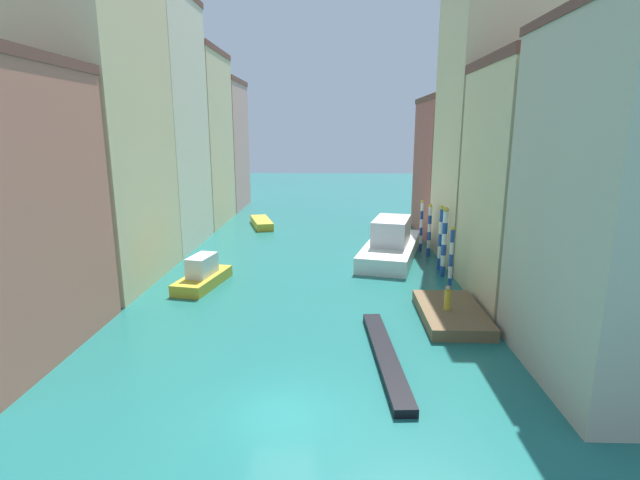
{
  "coord_description": "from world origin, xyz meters",
  "views": [
    {
      "loc": [
        1.95,
        -15.74,
        10.27
      ],
      "look_at": [
        0.72,
        22.28,
        1.5
      ],
      "focal_mm": 26.82,
      "sensor_mm": 36.0,
      "label": 1
    }
  ],
  "objects_px": {
    "vaporetto_white": "(391,244)",
    "motorboat_1": "(262,223)",
    "motorboat_0": "(203,275)",
    "mooring_pole_1": "(444,241)",
    "waterfront_dock": "(451,314)",
    "mooring_pole_0": "(451,258)",
    "person_on_dock": "(447,298)",
    "mooring_pole_3": "(429,230)",
    "mooring_pole_4": "(421,225)",
    "gondola_black": "(385,356)",
    "mooring_pole_2": "(440,237)"
  },
  "relations": [
    {
      "from": "gondola_black",
      "to": "motorboat_1",
      "type": "bearing_deg",
      "value": 108.61
    },
    {
      "from": "mooring_pole_0",
      "to": "motorboat_1",
      "type": "xyz_separation_m",
      "value": [
        -15.59,
        20.79,
        -1.78
      ]
    },
    {
      "from": "mooring_pole_4",
      "to": "mooring_pole_1",
      "type": "bearing_deg",
      "value": -87.22
    },
    {
      "from": "person_on_dock",
      "to": "mooring_pole_3",
      "type": "xyz_separation_m",
      "value": [
        1.59,
        13.88,
        0.99
      ]
    },
    {
      "from": "vaporetto_white",
      "to": "motorboat_1",
      "type": "bearing_deg",
      "value": 135.16
    },
    {
      "from": "mooring_pole_3",
      "to": "waterfront_dock",
      "type": "bearing_deg",
      "value": -95.37
    },
    {
      "from": "vaporetto_white",
      "to": "motorboat_1",
      "type": "relative_size",
      "value": 1.96
    },
    {
      "from": "motorboat_1",
      "to": "waterfront_dock",
      "type": "bearing_deg",
      "value": -60.67
    },
    {
      "from": "person_on_dock",
      "to": "mooring_pole_0",
      "type": "relative_size",
      "value": 0.32
    },
    {
      "from": "mooring_pole_0",
      "to": "motorboat_1",
      "type": "height_order",
      "value": "mooring_pole_0"
    },
    {
      "from": "mooring_pole_1",
      "to": "mooring_pole_0",
      "type": "bearing_deg",
      "value": -93.45
    },
    {
      "from": "waterfront_dock",
      "to": "vaporetto_white",
      "type": "distance_m",
      "value": 13.45
    },
    {
      "from": "vaporetto_white",
      "to": "motorboat_1",
      "type": "distance_m",
      "value": 17.85
    },
    {
      "from": "mooring_pole_2",
      "to": "gondola_black",
      "type": "distance_m",
      "value": 15.76
    },
    {
      "from": "mooring_pole_2",
      "to": "motorboat_0",
      "type": "relative_size",
      "value": 0.88
    },
    {
      "from": "motorboat_0",
      "to": "gondola_black",
      "type": "bearing_deg",
      "value": -42.52
    },
    {
      "from": "vaporetto_white",
      "to": "motorboat_0",
      "type": "relative_size",
      "value": 2.17
    },
    {
      "from": "mooring_pole_3",
      "to": "motorboat_0",
      "type": "xyz_separation_m",
      "value": [
        -16.7,
        -8.35,
        -1.52
      ]
    },
    {
      "from": "mooring_pole_1",
      "to": "gondola_black",
      "type": "relative_size",
      "value": 0.54
    },
    {
      "from": "person_on_dock",
      "to": "motorboat_0",
      "type": "height_order",
      "value": "motorboat_0"
    },
    {
      "from": "mooring_pole_3",
      "to": "gondola_black",
      "type": "height_order",
      "value": "mooring_pole_3"
    },
    {
      "from": "waterfront_dock",
      "to": "mooring_pole_3",
      "type": "xyz_separation_m",
      "value": [
        1.29,
        13.71,
        1.94
      ]
    },
    {
      "from": "waterfront_dock",
      "to": "mooring_pole_0",
      "type": "height_order",
      "value": "mooring_pole_0"
    },
    {
      "from": "mooring_pole_4",
      "to": "gondola_black",
      "type": "height_order",
      "value": "mooring_pole_4"
    },
    {
      "from": "gondola_black",
      "to": "vaporetto_white",
      "type": "bearing_deg",
      "value": 82.93
    },
    {
      "from": "mooring_pole_1",
      "to": "mooring_pole_4",
      "type": "distance_m",
      "value": 7.21
    },
    {
      "from": "gondola_black",
      "to": "motorboat_0",
      "type": "distance_m",
      "value": 15.28
    },
    {
      "from": "mooring_pole_3",
      "to": "motorboat_0",
      "type": "height_order",
      "value": "mooring_pole_3"
    },
    {
      "from": "mooring_pole_0",
      "to": "mooring_pole_3",
      "type": "bearing_deg",
      "value": 88.5
    },
    {
      "from": "mooring_pole_3",
      "to": "motorboat_1",
      "type": "bearing_deg",
      "value": 142.47
    },
    {
      "from": "waterfront_dock",
      "to": "motorboat_1",
      "type": "bearing_deg",
      "value": 119.33
    },
    {
      "from": "waterfront_dock",
      "to": "mooring_pole_0",
      "type": "distance_m",
      "value": 5.51
    },
    {
      "from": "mooring_pole_4",
      "to": "mooring_pole_2",
      "type": "bearing_deg",
      "value": -85.56
    },
    {
      "from": "person_on_dock",
      "to": "vaporetto_white",
      "type": "xyz_separation_m",
      "value": [
        -1.58,
        13.46,
        -0.13
      ]
    },
    {
      "from": "mooring_pole_2",
      "to": "motorboat_0",
      "type": "distance_m",
      "value": 17.36
    },
    {
      "from": "mooring_pole_4",
      "to": "motorboat_1",
      "type": "xyz_separation_m",
      "value": [
        -15.42,
        10.63,
        -1.9
      ]
    },
    {
      "from": "motorboat_0",
      "to": "motorboat_1",
      "type": "distance_m",
      "value": 20.52
    },
    {
      "from": "mooring_pole_1",
      "to": "motorboat_0",
      "type": "distance_m",
      "value": 16.96
    },
    {
      "from": "mooring_pole_1",
      "to": "vaporetto_white",
      "type": "xyz_separation_m",
      "value": [
        -3.13,
        5.25,
        -1.45
      ]
    },
    {
      "from": "mooring_pole_2",
      "to": "waterfront_dock",
      "type": "bearing_deg",
      "value": -97.83
    },
    {
      "from": "mooring_pole_3",
      "to": "vaporetto_white",
      "type": "distance_m",
      "value": 3.39
    },
    {
      "from": "mooring_pole_4",
      "to": "motorboat_0",
      "type": "height_order",
      "value": "mooring_pole_4"
    },
    {
      "from": "person_on_dock",
      "to": "mooring_pole_3",
      "type": "distance_m",
      "value": 14.01
    },
    {
      "from": "motorboat_1",
      "to": "motorboat_0",
      "type": "bearing_deg",
      "value": -92.45
    },
    {
      "from": "motorboat_1",
      "to": "mooring_pole_4",
      "type": "bearing_deg",
      "value": -34.57
    },
    {
      "from": "mooring_pole_3",
      "to": "motorboat_1",
      "type": "distance_m",
      "value": 20.03
    },
    {
      "from": "mooring_pole_1",
      "to": "mooring_pole_2",
      "type": "height_order",
      "value": "mooring_pole_1"
    },
    {
      "from": "person_on_dock",
      "to": "motorboat_0",
      "type": "xyz_separation_m",
      "value": [
        -15.1,
        5.53,
        -0.53
      ]
    },
    {
      "from": "mooring_pole_2",
      "to": "motorboat_0",
      "type": "xyz_separation_m",
      "value": [
        -16.73,
        -4.28,
        -1.77
      ]
    },
    {
      "from": "mooring_pole_4",
      "to": "gondola_black",
      "type": "relative_size",
      "value": 0.48
    }
  ]
}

